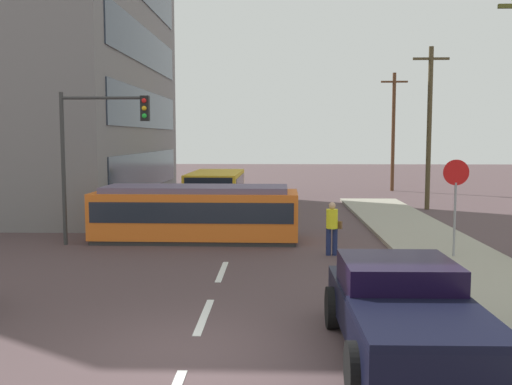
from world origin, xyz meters
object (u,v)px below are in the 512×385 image
(parked_sedan_mid, at_px, (112,209))
(utility_pole_mid, at_px, (429,125))
(pickup_truck_parked, at_px, (403,310))
(utility_pole_far, at_px, (393,130))
(streetcar_tram, at_px, (196,212))
(pedestrian_crossing, at_px, (332,225))
(city_bus, at_px, (216,188))
(traffic_light_mast, at_px, (97,138))
(stop_sign, at_px, (456,187))

(parked_sedan_mid, bearing_deg, utility_pole_mid, 19.84)
(pickup_truck_parked, height_order, parked_sedan_mid, pickup_truck_parked)
(pickup_truck_parked, distance_m, utility_pole_far, 31.27)
(streetcar_tram, distance_m, pedestrian_crossing, 5.24)
(pickup_truck_parked, distance_m, utility_pole_mid, 21.27)
(city_bus, xyz_separation_m, traffic_light_mast, (-2.96, -10.15, 2.55))
(pedestrian_crossing, distance_m, utility_pole_far, 23.22)
(traffic_light_mast, bearing_deg, utility_pole_far, 55.77)
(pedestrian_crossing, xyz_separation_m, traffic_light_mast, (-7.78, 1.49, 2.69))
(city_bus, relative_size, pedestrian_crossing, 3.59)
(stop_sign, bearing_deg, pickup_truck_parked, -112.36)
(pickup_truck_parked, height_order, traffic_light_mast, traffic_light_mast)
(utility_pole_far, bearing_deg, traffic_light_mast, -124.23)
(city_bus, xyz_separation_m, parked_sedan_mid, (-3.95, -5.15, -0.47))
(parked_sedan_mid, bearing_deg, utility_pole_far, 46.14)
(streetcar_tram, bearing_deg, pedestrian_crossing, -28.80)
(utility_pole_mid, bearing_deg, streetcar_tram, -138.71)
(streetcar_tram, bearing_deg, utility_pole_far, 61.04)
(utility_pole_far, bearing_deg, parked_sedan_mid, -133.86)
(streetcar_tram, height_order, pedestrian_crossing, streetcar_tram)
(traffic_light_mast, distance_m, utility_pole_far, 24.96)
(utility_pole_mid, relative_size, utility_pole_far, 1.02)
(streetcar_tram, distance_m, traffic_light_mast, 4.26)
(parked_sedan_mid, height_order, utility_pole_far, utility_pole_far)
(utility_pole_mid, bearing_deg, traffic_light_mast, -143.14)
(pedestrian_crossing, bearing_deg, traffic_light_mast, 169.16)
(city_bus, height_order, utility_pole_mid, utility_pole_mid)
(traffic_light_mast, height_order, utility_pole_far, utility_pole_far)
(pedestrian_crossing, height_order, stop_sign, stop_sign)
(utility_pole_far, bearing_deg, stop_sign, -96.73)
(city_bus, distance_m, parked_sedan_mid, 6.51)
(stop_sign, bearing_deg, pedestrian_crossing, 169.46)
(stop_sign, bearing_deg, traffic_light_mast, 169.26)
(pickup_truck_parked, bearing_deg, traffic_light_mast, 129.51)
(pedestrian_crossing, height_order, utility_pole_far, utility_pole_far)
(streetcar_tram, distance_m, city_bus, 9.11)
(city_bus, height_order, stop_sign, stop_sign)
(stop_sign, height_order, utility_pole_mid, utility_pole_mid)
(streetcar_tram, relative_size, utility_pole_mid, 0.88)
(streetcar_tram, height_order, stop_sign, stop_sign)
(pedestrian_crossing, xyz_separation_m, parked_sedan_mid, (-8.78, 6.49, -0.32))
(pedestrian_crossing, relative_size, pickup_truck_parked, 0.33)
(streetcar_tram, xyz_separation_m, traffic_light_mast, (-3.19, -1.03, 2.63))
(parked_sedan_mid, bearing_deg, streetcar_tram, -43.44)
(city_bus, distance_m, utility_pole_far, 15.57)
(streetcar_tram, xyz_separation_m, utility_pole_mid, (10.58, 9.29, 3.26))
(streetcar_tram, xyz_separation_m, parked_sedan_mid, (-4.18, 3.96, -0.39))
(parked_sedan_mid, bearing_deg, city_bus, 52.50)
(pickup_truck_parked, distance_m, parked_sedan_mid, 17.48)
(streetcar_tram, relative_size, parked_sedan_mid, 1.75)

